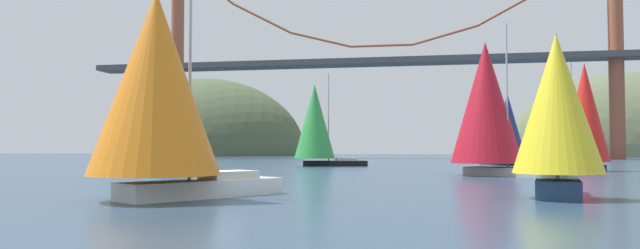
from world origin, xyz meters
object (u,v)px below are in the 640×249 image
sailboat_orange_sail (158,89)px  sailboat_navy_sail (507,127)px  sailboat_yellow_sail (557,112)px  sailboat_red_spinnaker (584,116)px  sailboat_teal_sail (168,127)px  sailboat_green_sail (316,124)px  sailboat_crimson_sail (487,105)px

sailboat_orange_sail → sailboat_navy_sail: bearing=69.2°
sailboat_orange_sail → sailboat_yellow_sail: (16.42, 3.92, -0.91)m
sailboat_orange_sail → sailboat_red_spinnaker: sailboat_red_spinnaker is taller
sailboat_orange_sail → sailboat_red_spinnaker: 44.18m
sailboat_teal_sail → sailboat_red_spinnaker: (47.56, -11.65, 0.37)m
sailboat_orange_sail → sailboat_navy_sail: 58.03m
sailboat_yellow_sail → sailboat_green_sail: bearing=114.0°
sailboat_green_sail → sailboat_red_spinnaker: bearing=-20.1°
sailboat_yellow_sail → sailboat_red_spinnaker: bearing=74.5°
sailboat_green_sail → sailboat_crimson_sail: 27.84m
sailboat_crimson_sail → sailboat_red_spinnaker: 14.81m
sailboat_yellow_sail → sailboat_crimson_sail: size_ratio=0.61×
sailboat_teal_sail → sailboat_red_spinnaker: bearing=-13.8°
sailboat_teal_sail → sailboat_crimson_sail: (37.74, -22.73, 0.68)m
sailboat_green_sail → sailboat_navy_sail: 24.38m
sailboat_teal_sail → sailboat_yellow_sail: size_ratio=1.41×
sailboat_red_spinnaker → sailboat_navy_sail: (-4.71, 18.06, -0.47)m
sailboat_teal_sail → sailboat_crimson_sail: size_ratio=0.87×
sailboat_crimson_sail → sailboat_red_spinnaker: sailboat_crimson_sail is taller
sailboat_teal_sail → sailboat_orange_sail: (22.21, -47.83, -0.22)m
sailboat_orange_sail → sailboat_red_spinnaker: size_ratio=0.98×
sailboat_red_spinnaker → sailboat_teal_sail: bearing=166.2°
sailboat_crimson_sail → sailboat_red_spinnaker: bearing=48.5°
sailboat_yellow_sail → sailboat_red_spinnaker: sailboat_red_spinnaker is taller
sailboat_green_sail → sailboat_crimson_sail: bearing=-49.8°
sailboat_navy_sail → sailboat_teal_sail: bearing=-171.5°
sailboat_teal_sail → sailboat_crimson_sail: sailboat_crimson_sail is taller
sailboat_crimson_sail → sailboat_teal_sail: bearing=148.9°
sailboat_red_spinnaker → sailboat_navy_sail: bearing=104.6°
sailboat_teal_sail → sailboat_yellow_sail: 58.50m
sailboat_teal_sail → sailboat_navy_sail: (42.84, 6.41, -0.10)m
sailboat_green_sail → sailboat_navy_sail: (23.07, 7.88, -0.34)m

